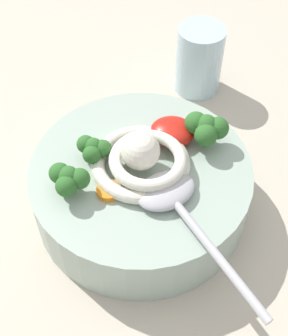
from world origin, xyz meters
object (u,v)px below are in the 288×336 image
noodle_pile (143,159)px  drinking_glass (199,60)px  soup_bowl (144,187)px  soup_spoon (174,200)px

noodle_pile → drinking_glass: bearing=76.3°
soup_bowl → soup_spoon: bearing=-52.8°
soup_spoon → noodle_pile: bearing=-179.2°
soup_spoon → drinking_glass: drinking_glass is taller
noodle_pile → drinking_glass: size_ratio=1.19×
soup_bowl → noodle_pile: 4.54cm
soup_spoon → drinking_glass: 25.43cm
soup_bowl → soup_spoon: size_ratio=1.45×
noodle_pile → drinking_glass: 21.84cm
drinking_glass → soup_bowl: bearing=-103.6°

